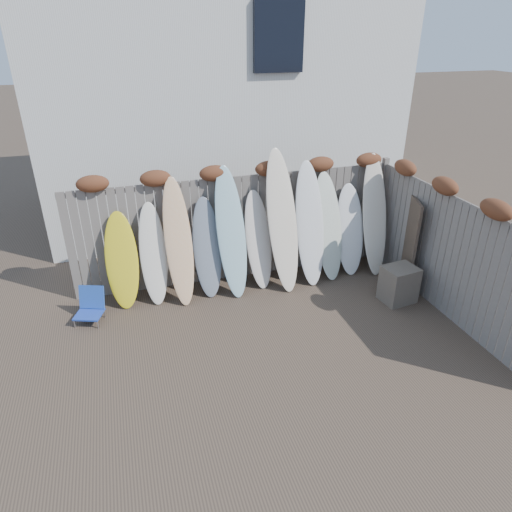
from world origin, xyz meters
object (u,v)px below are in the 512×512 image
object	(u,v)px
beach_chair	(90,306)
wooden_crate	(399,284)
surfboard_0	(122,261)
lattice_panel	(407,239)

from	to	relation	value
beach_chair	wooden_crate	bearing A→B (deg)	-10.65
wooden_crate	surfboard_0	bearing A→B (deg)	163.48
wooden_crate	lattice_panel	size ratio (longest dim) A/B	0.39
beach_chair	surfboard_0	size ratio (longest dim) A/B	0.34
wooden_crate	surfboard_0	world-z (taller)	surfboard_0
lattice_panel	surfboard_0	bearing A→B (deg)	-167.60
lattice_panel	surfboard_0	world-z (taller)	lattice_panel
beach_chair	wooden_crate	xyz separation A→B (m)	(5.17, -0.97, 0.07)
wooden_crate	surfboard_0	xyz separation A→B (m)	(-4.59, 1.36, 0.49)
lattice_panel	surfboard_0	size ratio (longest dim) A/B	1.00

